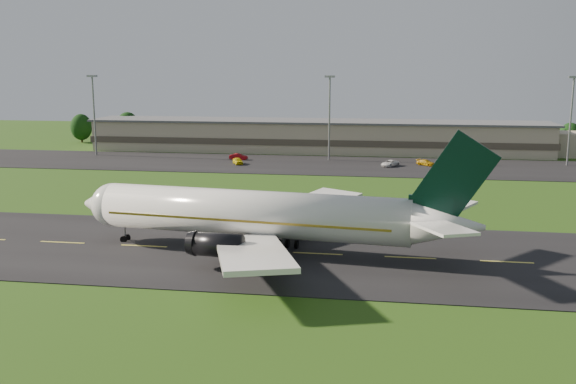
# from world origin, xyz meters

# --- Properties ---
(ground) EXTENTS (360.00, 360.00, 0.00)m
(ground) POSITION_xyz_m (0.00, 0.00, 0.00)
(ground) COLOR #1E4210
(ground) RESTS_ON ground
(taxiway) EXTENTS (220.00, 30.00, 0.10)m
(taxiway) POSITION_xyz_m (0.00, 0.00, 0.05)
(taxiway) COLOR black
(taxiway) RESTS_ON ground
(apron) EXTENTS (260.00, 30.00, 0.10)m
(apron) POSITION_xyz_m (0.00, 72.00, 0.05)
(apron) COLOR black
(apron) RESTS_ON ground
(airliner) EXTENTS (51.22, 41.92, 15.57)m
(airliner) POSITION_xyz_m (3.95, -0.10, 4.66)
(airliner) COLOR white
(airliner) RESTS_ON ground
(terminal) EXTENTS (145.00, 16.00, 8.40)m
(terminal) POSITION_xyz_m (6.40, 96.18, 3.99)
(terminal) COLOR tan
(terminal) RESTS_ON ground
(light_mast_west) EXTENTS (2.40, 1.20, 20.35)m
(light_mast_west) POSITION_xyz_m (-55.00, 80.00, 12.74)
(light_mast_west) COLOR gray
(light_mast_west) RESTS_ON ground
(light_mast_centre) EXTENTS (2.40, 1.20, 20.35)m
(light_mast_centre) POSITION_xyz_m (5.00, 80.00, 12.74)
(light_mast_centre) COLOR gray
(light_mast_centre) RESTS_ON ground
(light_mast_east) EXTENTS (2.40, 1.20, 20.35)m
(light_mast_east) POSITION_xyz_m (60.00, 80.00, 12.74)
(light_mast_east) COLOR gray
(light_mast_east) RESTS_ON ground
(tree_line) EXTENTS (191.70, 8.50, 9.60)m
(tree_line) POSITION_xyz_m (34.99, 105.45, 4.77)
(tree_line) COLOR black
(tree_line) RESTS_ON ground
(service_vehicle_a) EXTENTS (3.55, 4.76, 1.51)m
(service_vehicle_a) POSITION_xyz_m (-15.32, 69.87, 0.85)
(service_vehicle_a) COLOR #CFBC0C
(service_vehicle_a) RESTS_ON apron
(service_vehicle_b) EXTENTS (4.54, 1.85, 1.46)m
(service_vehicle_b) POSITION_xyz_m (-16.83, 77.07, 0.83)
(service_vehicle_b) COLOR maroon
(service_vehicle_b) RESTS_ON apron
(service_vehicle_c) EXTENTS (4.66, 5.48, 1.40)m
(service_vehicle_c) POSITION_xyz_m (19.67, 71.97, 0.80)
(service_vehicle_c) COLOR white
(service_vehicle_c) RESTS_ON apron
(service_vehicle_d) EXTENTS (4.70, 4.15, 1.31)m
(service_vehicle_d) POSITION_xyz_m (27.84, 74.48, 0.75)
(service_vehicle_d) COLOR #C48F0B
(service_vehicle_d) RESTS_ON apron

